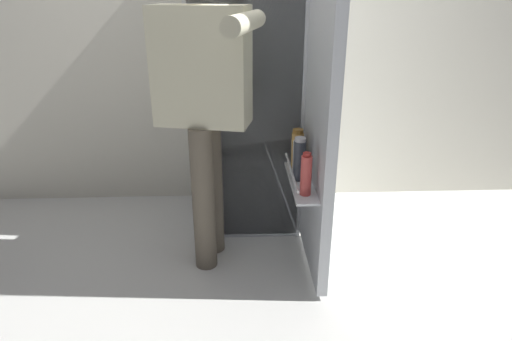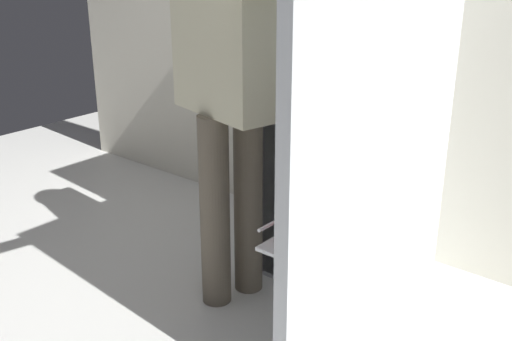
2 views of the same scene
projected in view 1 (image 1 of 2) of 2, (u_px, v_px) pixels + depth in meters
ground_plane at (249, 260)px, 2.48m from camera, size 6.15×6.15×0.00m
kitchen_wall at (244, 19)px, 2.84m from camera, size 4.40×0.10×2.51m
refrigerator at (250, 85)px, 2.60m from camera, size 0.70×1.23×1.80m
person at (205, 91)px, 2.15m from camera, size 0.56×0.82×1.60m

